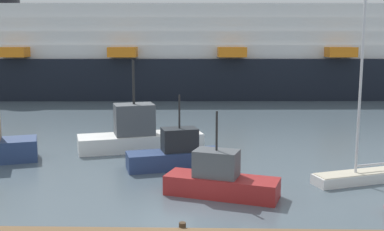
% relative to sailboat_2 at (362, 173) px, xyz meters
% --- Properties ---
extents(ground_plane, '(600.00, 600.00, 0.00)m').
position_rel_sailboat_2_xyz_m(ground_plane, '(-8.48, -5.33, -0.45)').
color(ground_plane, '#4C5B66').
extents(sailboat_2, '(5.21, 2.79, 8.97)m').
position_rel_sailboat_2_xyz_m(sailboat_2, '(0.00, 0.00, 0.00)').
color(sailboat_2, white).
rests_on(sailboat_2, ground_plane).
extents(fishing_boat_0, '(5.41, 2.95, 4.00)m').
position_rel_sailboat_2_xyz_m(fishing_boat_0, '(-9.26, 2.34, 0.32)').
color(fishing_boat_0, navy).
rests_on(fishing_boat_0, ground_plane).
extents(fishing_boat_1, '(5.27, 3.04, 3.82)m').
position_rel_sailboat_2_xyz_m(fishing_boat_1, '(-7.03, -2.20, 0.29)').
color(fishing_boat_1, maroon).
rests_on(fishing_boat_1, ground_plane).
extents(fishing_boat_2, '(8.09, 4.44, 5.63)m').
position_rel_sailboat_2_xyz_m(fishing_boat_2, '(-11.88, 6.63, 0.52)').
color(fishing_boat_2, white).
rests_on(fishing_boat_2, ground_plane).
extents(cruise_ship, '(86.34, 15.63, 15.22)m').
position_rel_sailboat_2_xyz_m(cruise_ship, '(-17.04, 35.82, 4.43)').
color(cruise_ship, black).
rests_on(cruise_ship, ground_plane).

